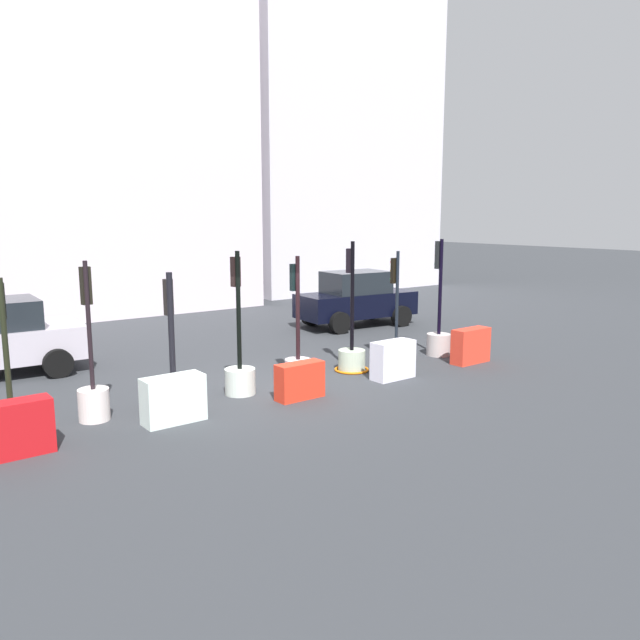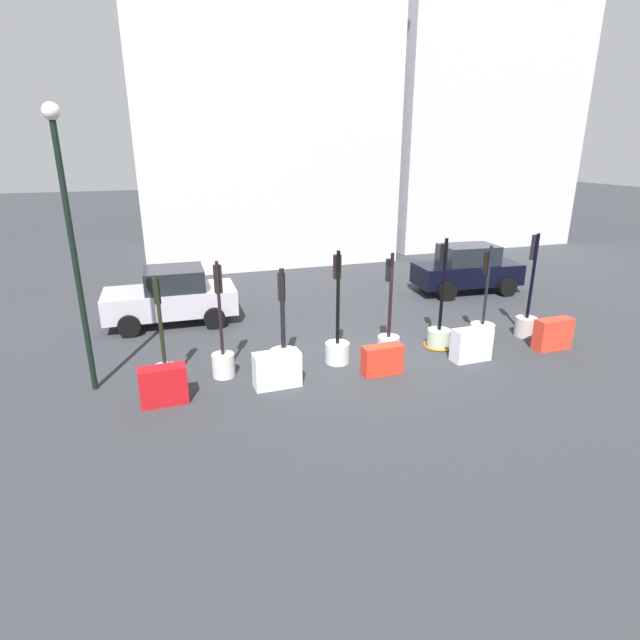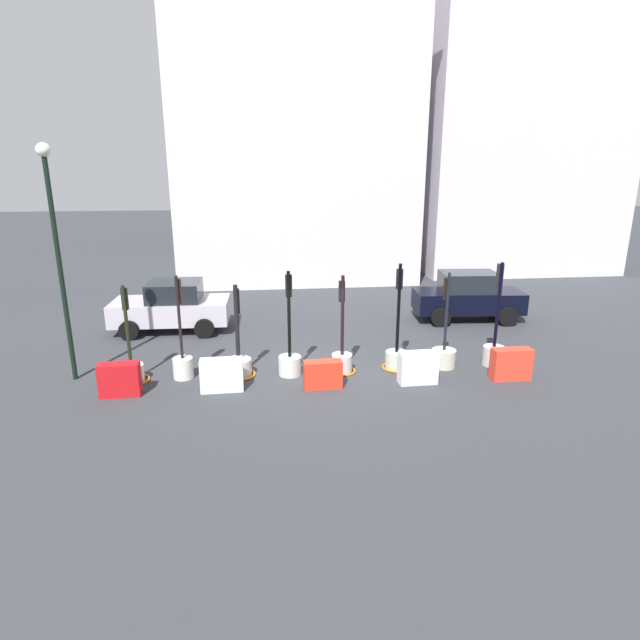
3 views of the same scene
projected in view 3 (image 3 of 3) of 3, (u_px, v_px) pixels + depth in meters
ground_plane at (319, 375)px, 15.16m from camera, size 120.00×120.00×0.00m
traffic_light_0 at (131, 367)px, 14.62m from camera, size 0.95×0.95×2.75m
traffic_light_1 at (183, 358)px, 14.79m from camera, size 0.56×0.56×2.97m
traffic_light_2 at (239, 362)px, 14.99m from camera, size 0.95×0.95×2.67m
traffic_light_3 at (290, 356)px, 15.04m from camera, size 0.65×0.65×3.04m
traffic_light_4 at (342, 356)px, 15.26m from camera, size 0.82×0.82×2.88m
traffic_light_5 at (397, 353)px, 15.54m from camera, size 0.85×0.85×3.16m
traffic_light_6 at (444, 352)px, 15.66m from camera, size 0.72×0.72×2.88m
traffic_light_7 at (494, 346)px, 15.76m from camera, size 0.64×0.64×3.14m
construction_barrier_0 at (120, 380)px, 13.68m from camera, size 1.05×0.45×0.89m
construction_barrier_1 at (222, 375)px, 14.01m from camera, size 1.14×0.50×0.87m
construction_barrier_2 at (323, 375)px, 14.18m from camera, size 1.04×0.41×0.76m
construction_barrier_3 at (418, 368)px, 14.49m from camera, size 1.06×0.48×0.89m
construction_barrier_4 at (511, 364)px, 14.74m from camera, size 1.11×0.44×0.90m
car_silver_hatchback at (172, 307)px, 19.04m from camera, size 4.18×2.36×1.81m
car_black_sedan at (468, 296)px, 20.35m from camera, size 4.22×2.30×1.88m
building_main_facade at (294, 144)px, 27.67m from camera, size 12.40×8.51×13.73m
building_corner_block at (521, 109)px, 28.49m from camera, size 11.17×6.24×17.48m
street_lamp_post at (56, 237)px, 13.74m from camera, size 0.36×0.36×6.37m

